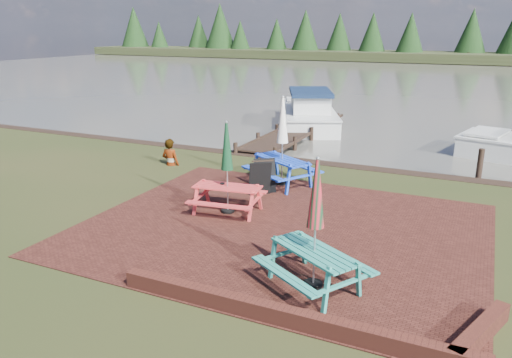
{
  "coord_description": "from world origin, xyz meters",
  "views": [
    {
      "loc": [
        3.99,
        -8.99,
        4.5
      ],
      "look_at": [
        -0.84,
        1.38,
        1.0
      ],
      "focal_mm": 35.0,
      "sensor_mm": 36.0,
      "label": 1
    }
  ],
  "objects_px": {
    "picnic_table_teal": "(315,244)",
    "jetty": "(296,131)",
    "picnic_table_blue": "(282,155)",
    "boat_jetty": "(309,114)",
    "person": "(169,139)",
    "chalkboard": "(263,177)",
    "picnic_table_red": "(227,182)"
  },
  "relations": [
    {
      "from": "picnic_table_red",
      "to": "chalkboard",
      "type": "relative_size",
      "value": 2.37
    },
    {
      "from": "chalkboard",
      "to": "boat_jetty",
      "type": "distance_m",
      "value": 11.28
    },
    {
      "from": "picnic_table_teal",
      "to": "boat_jetty",
      "type": "relative_size",
      "value": 0.33
    },
    {
      "from": "picnic_table_blue",
      "to": "picnic_table_red",
      "type": "bearing_deg",
      "value": -66.11
    },
    {
      "from": "chalkboard",
      "to": "jetty",
      "type": "distance_m",
      "value": 8.44
    },
    {
      "from": "picnic_table_blue",
      "to": "chalkboard",
      "type": "xyz_separation_m",
      "value": [
        -0.15,
        -1.07,
        -0.41
      ]
    },
    {
      "from": "picnic_table_red",
      "to": "jetty",
      "type": "distance_m",
      "value": 10.07
    },
    {
      "from": "chalkboard",
      "to": "person",
      "type": "relative_size",
      "value": 0.55
    },
    {
      "from": "picnic_table_red",
      "to": "jetty",
      "type": "height_order",
      "value": "picnic_table_red"
    },
    {
      "from": "picnic_table_red",
      "to": "person",
      "type": "distance_m",
      "value": 5.05
    },
    {
      "from": "picnic_table_blue",
      "to": "jetty",
      "type": "relative_size",
      "value": 0.29
    },
    {
      "from": "boat_jetty",
      "to": "person",
      "type": "xyz_separation_m",
      "value": [
        -1.63,
        -9.49,
        0.49
      ]
    },
    {
      "from": "picnic_table_red",
      "to": "picnic_table_blue",
      "type": "relative_size",
      "value": 0.89
    },
    {
      "from": "picnic_table_blue",
      "to": "person",
      "type": "relative_size",
      "value": 1.46
    },
    {
      "from": "picnic_table_teal",
      "to": "picnic_table_red",
      "type": "relative_size",
      "value": 1.04
    },
    {
      "from": "boat_jetty",
      "to": "jetty",
      "type": "bearing_deg",
      "value": -104.92
    },
    {
      "from": "picnic_table_teal",
      "to": "picnic_table_red",
      "type": "height_order",
      "value": "picnic_table_teal"
    },
    {
      "from": "picnic_table_teal",
      "to": "person",
      "type": "height_order",
      "value": "picnic_table_teal"
    },
    {
      "from": "picnic_table_red",
      "to": "boat_jetty",
      "type": "relative_size",
      "value": 0.32
    },
    {
      "from": "picnic_table_blue",
      "to": "person",
      "type": "distance_m",
      "value": 4.27
    },
    {
      "from": "jetty",
      "to": "boat_jetty",
      "type": "bearing_deg",
      "value": 98.42
    },
    {
      "from": "picnic_table_teal",
      "to": "jetty",
      "type": "height_order",
      "value": "picnic_table_teal"
    },
    {
      "from": "picnic_table_teal",
      "to": "chalkboard",
      "type": "relative_size",
      "value": 2.46
    },
    {
      "from": "chalkboard",
      "to": "picnic_table_teal",
      "type": "bearing_deg",
      "value": -91.44
    },
    {
      "from": "picnic_table_teal",
      "to": "picnic_table_blue",
      "type": "bearing_deg",
      "value": 149.0
    },
    {
      "from": "jetty",
      "to": "chalkboard",
      "type": "bearing_deg",
      "value": -75.87
    },
    {
      "from": "picnic_table_blue",
      "to": "boat_jetty",
      "type": "relative_size",
      "value": 0.36
    },
    {
      "from": "picnic_table_teal",
      "to": "jetty",
      "type": "bearing_deg",
      "value": 143.4
    },
    {
      "from": "boat_jetty",
      "to": "person",
      "type": "relative_size",
      "value": 4.1
    },
    {
      "from": "jetty",
      "to": "boat_jetty",
      "type": "xyz_separation_m",
      "value": [
        -0.42,
        2.83,
        0.29
      ]
    },
    {
      "from": "chalkboard",
      "to": "picnic_table_blue",
      "type": "bearing_deg",
      "value": 46.51
    },
    {
      "from": "picnic_table_teal",
      "to": "chalkboard",
      "type": "height_order",
      "value": "picnic_table_teal"
    }
  ]
}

